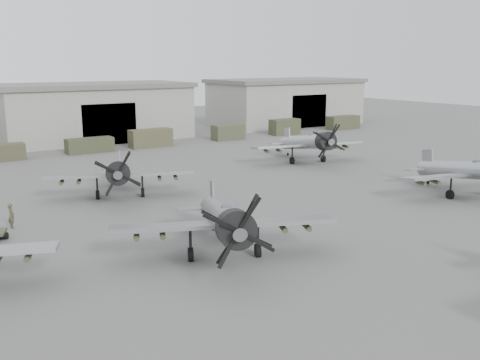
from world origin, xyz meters
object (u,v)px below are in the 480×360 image
Objects in this scene: aircraft_mid_2 at (471,171)px; aircraft_far_0 at (119,172)px; aircraft_mid_1 at (225,220)px; ground_crew at (11,216)px; aircraft_far_1 at (309,142)px.

aircraft_far_0 is (-26.16, 17.00, -0.03)m from aircraft_mid_2.
aircraft_mid_1 is 17.02m from ground_crew.
ground_crew is (-9.60, 13.97, -1.59)m from aircraft_mid_1.
aircraft_mid_1 is 17.97m from aircraft_far_0.
aircraft_mid_1 reaches higher than aircraft_mid_2.
aircraft_mid_1 reaches higher than aircraft_far_1.
aircraft_mid_2 reaches higher than aircraft_far_0.
aircraft_far_0 is 25.27m from aircraft_far_1.
aircraft_mid_1 is 0.98× the size of aircraft_far_1.
aircraft_mid_1 reaches higher than aircraft_far_0.
aircraft_mid_2 is 38.31m from ground_crew.
aircraft_far_1 reaches higher than aircraft_far_0.
aircraft_far_0 is 6.88× the size of ground_crew.
aircraft_mid_2 is 7.12× the size of ground_crew.
aircraft_far_1 reaches higher than ground_crew.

